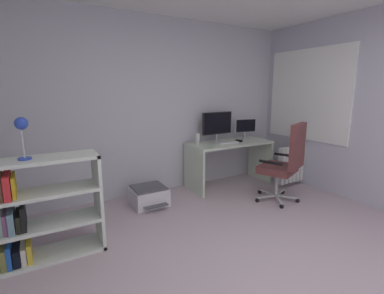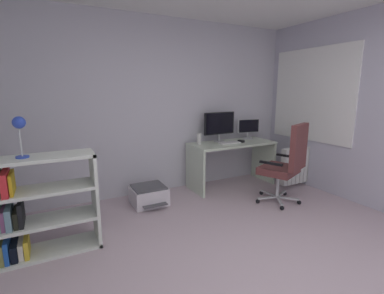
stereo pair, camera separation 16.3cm
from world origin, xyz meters
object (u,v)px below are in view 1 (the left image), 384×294
object	(u,v)px
keyboard	(228,143)
desk_lamp	(22,129)
monitor_main	(217,124)
printer	(149,196)
computer_mouse	(239,141)
desk	(230,154)
desktop_speaker	(198,139)
office_chair	(286,161)
bookshelf	(37,212)
radiator	(298,163)
monitor_secondary	(245,127)

from	to	relation	value
keyboard	desk_lamp	distance (m)	2.90
monitor_main	printer	bearing A→B (deg)	-168.66
printer	computer_mouse	bearing A→B (deg)	1.72
computer_mouse	desk	bearing A→B (deg)	141.62
desktop_speaker	computer_mouse	bearing A→B (deg)	-13.80
office_chair	bookshelf	bearing A→B (deg)	176.45
monitor_main	keyboard	distance (m)	0.36
computer_mouse	office_chair	xyz separation A→B (m)	(0.09, -0.91, -0.15)
monitor_main	radiator	world-z (taller)	monitor_main
monitor_secondary	printer	bearing A→B (deg)	-172.13
bookshelf	desk_lamp	distance (m)	0.78
office_chair	bookshelf	distance (m)	3.06
desktop_speaker	printer	world-z (taller)	desktop_speaker
desk	radiator	size ratio (longest dim) A/B	1.62
bookshelf	printer	xyz separation A→B (m)	(1.35, 0.68, -0.34)
desk	computer_mouse	bearing A→B (deg)	-21.38
monitor_secondary	desktop_speaker	size ratio (longest dim) A/B	2.42
radiator	keyboard	bearing A→B (deg)	157.46
office_chair	bookshelf	size ratio (longest dim) A/B	1.17
keyboard	desktop_speaker	xyz separation A→B (m)	(-0.46, 0.17, 0.07)
bookshelf	desk_lamp	xyz separation A→B (m)	(-0.04, 0.00, 0.78)
desktop_speaker	bookshelf	world-z (taller)	bookshelf
keyboard	desk_lamp	xyz separation A→B (m)	(-2.77, -0.72, 0.50)
office_chair	desk_lamp	distance (m)	3.16
monitor_secondary	desk_lamp	xyz separation A→B (m)	(-3.31, -0.94, 0.31)
printer	radiator	distance (m)	2.56
office_chair	bookshelf	world-z (taller)	office_chair
desk	bookshelf	distance (m)	2.92
keyboard	desktop_speaker	world-z (taller)	desktop_speaker
keyboard	office_chair	world-z (taller)	office_chair
keyboard	printer	xyz separation A→B (m)	(-1.38, -0.05, -0.62)
bookshelf	radiator	world-z (taller)	bookshelf
monitor_secondary	desk_lamp	world-z (taller)	desk_lamp
desk_lamp	monitor_main	bearing A→B (deg)	19.15
desk	printer	distance (m)	1.53
radiator	monitor_main	bearing A→B (deg)	149.92
desk	desk_lamp	bearing A→B (deg)	-164.73
keyboard	office_chair	distance (m)	0.98
monitor_main	desk_lamp	size ratio (longest dim) A/B	1.54
computer_mouse	desk_lamp	bearing A→B (deg)	176.59
desktop_speaker	office_chair	xyz separation A→B (m)	(0.78, -1.08, -0.21)
radiator	office_chair	bearing A→B (deg)	-151.64
desktop_speaker	radiator	world-z (taller)	desktop_speaker
monitor_main	monitor_secondary	xyz separation A→B (m)	(0.60, 0.00, -0.08)
desk	printer	xyz separation A→B (m)	(-1.47, -0.10, -0.41)
desk	office_chair	bearing A→B (deg)	-76.64
desk_lamp	radiator	xyz separation A→B (m)	(3.90, 0.25, -0.89)
keyboard	bookshelf	world-z (taller)	bookshelf
monitor_main	keyboard	size ratio (longest dim) A/B	1.69
keyboard	desktop_speaker	distance (m)	0.50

